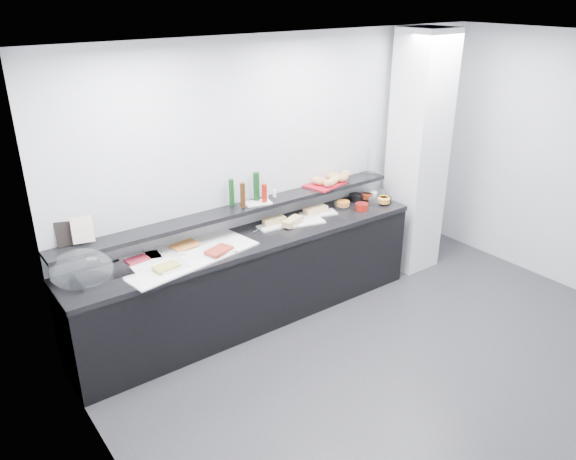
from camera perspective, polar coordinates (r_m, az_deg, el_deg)
ground at (r=5.11m, az=14.30°, el=-14.49°), size 5.00×5.00×0.00m
back_wall at (r=5.76m, az=0.37°, el=6.03°), size 5.00×0.02×2.70m
ceiling at (r=4.08m, az=18.23°, el=17.04°), size 5.00×5.00×0.00m
column at (r=6.50m, az=13.02°, el=7.49°), size 0.50×0.50×2.70m
buffet_cabinet at (r=5.53m, az=-3.64°, el=-5.24°), size 3.60×0.60×0.85m
counter_top at (r=5.33m, az=-3.76°, el=-1.00°), size 3.62×0.62×0.05m
wall_shelf at (r=5.36m, az=-4.85°, el=2.10°), size 3.60×0.25×0.04m
cloche_base at (r=4.82m, az=-18.11°, el=-4.44°), size 0.43×0.30×0.04m
cloche_dome at (r=4.74m, az=-20.26°, el=-3.81°), size 0.58×0.48×0.34m
linen_runner at (r=5.03m, az=-10.44°, el=-2.51°), size 1.33×0.78×0.01m
platter_meat_a at (r=5.00m, az=-14.67°, el=-2.90°), size 0.36×0.26×0.01m
food_meat_a at (r=4.96m, az=-15.12°, el=-2.93°), size 0.20×0.14×0.02m
platter_salmon at (r=5.08m, az=-12.40°, el=-2.22°), size 0.40×0.32×0.01m
food_salmon at (r=5.14m, az=-10.46°, el=-1.51°), size 0.25×0.17×0.02m
platter_cheese at (r=4.82m, az=-11.71°, el=-3.66°), size 0.27×0.19×0.01m
food_cheese at (r=4.79m, az=-12.24°, el=-3.64°), size 0.22×0.15×0.02m
platter_meat_b at (r=5.05m, az=-6.86°, el=-1.99°), size 0.30×0.24×0.01m
food_meat_b at (r=5.00m, az=-7.04°, el=-2.05°), size 0.27×0.22×0.02m
sandwich_plate_left at (r=5.55m, az=-1.13°, el=0.48°), size 0.40×0.20×0.01m
sandwich_food_left at (r=5.57m, az=-1.42°, el=0.97°), size 0.24×0.12×0.06m
tongs_left at (r=5.44m, az=-3.07°, el=0.05°), size 0.15×0.06×0.01m
sandwich_plate_mid at (r=5.63m, az=1.81°, el=0.79°), size 0.41×0.25×0.01m
sandwich_food_mid at (r=5.55m, az=0.43°, el=0.89°), size 0.26×0.18×0.06m
tongs_mid at (r=5.57m, az=1.17°, el=0.66°), size 0.15×0.08×0.01m
sandwich_plate_right at (r=5.85m, az=3.11°, el=1.67°), size 0.41×0.27×0.01m
sandwich_food_right at (r=5.85m, az=2.81°, el=2.09°), size 0.26×0.12×0.06m
tongs_right at (r=5.78m, az=2.79°, el=1.53°), size 0.16×0.04×0.01m
bowl_glass_fruit at (r=6.03m, az=5.48°, el=2.58°), size 0.18×0.18×0.07m
fill_glass_fruit at (r=6.03m, az=5.63°, el=2.70°), size 0.17×0.17×0.05m
bowl_black_jam at (r=6.26m, az=6.94°, el=3.32°), size 0.16×0.16×0.07m
fill_black_jam at (r=6.28m, az=8.06°, el=3.42°), size 0.16×0.16×0.05m
bowl_glass_cream at (r=6.41m, az=9.14°, el=3.66°), size 0.21×0.21×0.07m
fill_glass_cream at (r=6.36m, az=8.29°, el=3.67°), size 0.20×0.20×0.05m
bowl_red_jam at (r=6.00m, az=7.50°, el=2.36°), size 0.15×0.15×0.07m
fill_red_jam at (r=5.99m, az=7.41°, el=2.46°), size 0.13×0.13×0.05m
bowl_glass_salmon at (r=6.17m, az=8.85°, el=2.90°), size 0.15×0.15×0.07m
fill_glass_salmon at (r=6.18m, az=9.71°, el=2.99°), size 0.16×0.16×0.05m
bowl_black_fruit at (r=6.24m, az=9.95°, el=3.04°), size 0.15×0.15×0.07m
fill_black_fruit at (r=6.23m, az=9.69°, el=3.17°), size 0.13×0.13×0.05m
framed_print at (r=4.87m, az=-21.21°, el=0.11°), size 0.25×0.08×0.26m
print_art at (r=4.82m, az=-20.15°, el=0.03°), size 0.18×0.09×0.22m
condiment_tray at (r=5.44m, az=-3.07°, el=2.78°), size 0.28×0.22×0.01m
bottle_green_a at (r=5.34m, az=-5.76°, el=3.82°), size 0.05×0.05×0.26m
bottle_brown at (r=5.29m, az=-4.62°, el=3.55°), size 0.06×0.06×0.24m
bottle_green_b at (r=5.46m, az=-3.23°, el=4.45°), size 0.08×0.08×0.28m
bottle_hot at (r=5.41m, az=-2.42°, el=3.76°), size 0.06×0.06×0.18m
shaker_salt at (r=5.49m, az=-2.16°, el=3.45°), size 0.04×0.04×0.07m
shaker_pepper at (r=5.56m, az=-1.39°, el=3.73°), size 0.04×0.04×0.07m
bread_tray at (r=5.96m, az=3.80°, el=4.67°), size 0.48×0.39×0.02m
bread_roll_nw at (r=5.91m, az=2.96°, el=5.07°), size 0.14×0.10×0.08m
bread_roll_n at (r=6.05m, az=4.61°, el=5.46°), size 0.16×0.11×0.08m
bread_roll_ne at (r=6.13m, az=5.86°, el=5.65°), size 0.16×0.11×0.08m
bread_roll_sw at (r=5.83m, az=4.19°, el=4.77°), size 0.14×0.11×0.08m
bread_roll_s at (r=5.92m, az=4.65°, el=5.04°), size 0.13×0.09×0.08m
bread_roll_se at (r=6.00m, az=5.58°, el=5.28°), size 0.15×0.11×0.08m
bread_roll_midw at (r=5.88m, az=3.43°, el=4.96°), size 0.15×0.11×0.08m
bread_roll_mide at (r=6.01m, az=5.12°, el=5.31°), size 0.16×0.13×0.08m
carafe at (r=6.31m, az=8.53°, el=6.89°), size 0.12×0.12×0.30m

